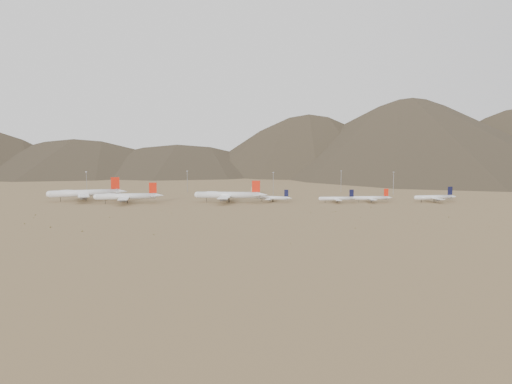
{
  "coord_description": "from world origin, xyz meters",
  "views": [
    {
      "loc": [
        46.54,
        -450.36,
        53.88
      ],
      "look_at": [
        33.93,
        30.0,
        10.24
      ],
      "focal_mm": 35.0,
      "sensor_mm": 36.0,
      "label": 1
    }
  ],
  "objects_px": {
    "widebody_west": "(85,193)",
    "narrowbody_b": "(338,198)",
    "widebody_east": "(228,195)",
    "narrowbody_a": "(273,198)",
    "widebody_centre": "(126,196)",
    "control_tower": "(255,189)"
  },
  "relations": [
    {
      "from": "widebody_centre",
      "to": "narrowbody_b",
      "type": "distance_m",
      "value": 202.97
    },
    {
      "from": "control_tower",
      "to": "widebody_west",
      "type": "bearing_deg",
      "value": -154.4
    },
    {
      "from": "widebody_east",
      "to": "narrowbody_b",
      "type": "bearing_deg",
      "value": 3.69
    },
    {
      "from": "narrowbody_a",
      "to": "control_tower",
      "type": "height_order",
      "value": "narrowbody_a"
    },
    {
      "from": "widebody_east",
      "to": "control_tower",
      "type": "relative_size",
      "value": 5.99
    },
    {
      "from": "widebody_east",
      "to": "control_tower",
      "type": "bearing_deg",
      "value": 78.89
    },
    {
      "from": "widebody_centre",
      "to": "control_tower",
      "type": "xyz_separation_m",
      "value": [
        119.84,
        100.15,
        -1.43
      ]
    },
    {
      "from": "widebody_west",
      "to": "control_tower",
      "type": "distance_m",
      "value": 185.47
    },
    {
      "from": "widebody_east",
      "to": "control_tower",
      "type": "distance_m",
      "value": 93.0
    },
    {
      "from": "narrowbody_a",
      "to": "narrowbody_b",
      "type": "relative_size",
      "value": 0.94
    },
    {
      "from": "narrowbody_a",
      "to": "narrowbody_b",
      "type": "bearing_deg",
      "value": 13.22
    },
    {
      "from": "narrowbody_a",
      "to": "narrowbody_b",
      "type": "height_order",
      "value": "narrowbody_b"
    },
    {
      "from": "control_tower",
      "to": "widebody_east",
      "type": "bearing_deg",
      "value": -104.45
    },
    {
      "from": "narrowbody_b",
      "to": "narrowbody_a",
      "type": "bearing_deg",
      "value": 168.77
    },
    {
      "from": "widebody_west",
      "to": "widebody_east",
      "type": "distance_m",
      "value": 144.38
    },
    {
      "from": "narrowbody_a",
      "to": "widebody_centre",
      "type": "bearing_deg",
      "value": -154.87
    },
    {
      "from": "widebody_west",
      "to": "widebody_east",
      "type": "bearing_deg",
      "value": -25.35
    },
    {
      "from": "narrowbody_b",
      "to": "control_tower",
      "type": "xyz_separation_m",
      "value": [
        -82.82,
        89.38,
        1.2
      ]
    },
    {
      "from": "widebody_east",
      "to": "control_tower",
      "type": "height_order",
      "value": "widebody_east"
    },
    {
      "from": "narrowbody_b",
      "to": "control_tower",
      "type": "height_order",
      "value": "narrowbody_b"
    },
    {
      "from": "narrowbody_b",
      "to": "widebody_east",
      "type": "bearing_deg",
      "value": 174.35
    },
    {
      "from": "widebody_west",
      "to": "narrowbody_b",
      "type": "relative_size",
      "value": 1.92
    }
  ]
}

